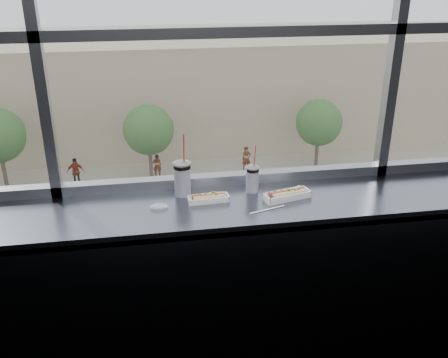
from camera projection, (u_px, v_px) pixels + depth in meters
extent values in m
plane|color=black|center=(226.00, 259.00, 3.29)|extent=(6.00, 0.00, 6.00)
cube|color=slate|center=(235.00, 207.00, 2.83)|extent=(6.00, 0.55, 0.06)
cube|color=slate|center=(242.00, 310.00, 2.81)|extent=(6.00, 0.04, 1.04)
cube|color=white|center=(209.00, 201.00, 2.83)|extent=(0.23, 0.09, 0.01)
cube|color=white|center=(208.00, 199.00, 2.82)|extent=(0.23, 0.09, 0.03)
cylinder|color=tan|center=(208.00, 198.00, 2.82)|extent=(0.18, 0.05, 0.04)
cylinder|color=#973C3A|center=(208.00, 196.00, 2.82)|extent=(0.19, 0.04, 0.03)
cube|color=white|center=(287.00, 198.00, 2.87)|extent=(0.29, 0.15, 0.01)
cube|color=white|center=(287.00, 195.00, 2.86)|extent=(0.29, 0.15, 0.04)
cylinder|color=tan|center=(287.00, 194.00, 2.85)|extent=(0.21, 0.09, 0.05)
cylinder|color=#973C3A|center=(287.00, 192.00, 2.85)|extent=(0.22, 0.08, 0.03)
cylinder|color=white|center=(182.00, 180.00, 2.87)|extent=(0.10, 0.10, 0.19)
cylinder|color=black|center=(182.00, 166.00, 2.84)|extent=(0.10, 0.10, 0.02)
cylinder|color=silver|center=(182.00, 163.00, 2.83)|extent=(0.10, 0.10, 0.01)
cylinder|color=red|center=(184.00, 149.00, 2.80)|extent=(0.01, 0.05, 0.20)
cylinder|color=white|center=(252.00, 180.00, 2.93)|extent=(0.07, 0.07, 0.15)
cylinder|color=black|center=(253.00, 169.00, 2.90)|extent=(0.08, 0.08, 0.02)
cylinder|color=silver|center=(253.00, 167.00, 2.90)|extent=(0.08, 0.08, 0.01)
cylinder|color=red|center=(255.00, 157.00, 2.87)|extent=(0.01, 0.04, 0.16)
cylinder|color=white|center=(267.00, 210.00, 2.73)|extent=(0.21, 0.07, 0.01)
ellipsoid|color=silver|center=(159.00, 206.00, 2.75)|extent=(0.10, 0.07, 0.02)
plane|color=gray|center=(148.00, 114.00, 47.21)|extent=(120.00, 120.00, 0.00)
cube|color=black|center=(161.00, 239.00, 25.98)|extent=(80.00, 10.00, 0.06)
cube|color=gray|center=(155.00, 179.00, 33.21)|extent=(80.00, 6.00, 0.04)
cube|color=tan|center=(147.00, 86.00, 40.64)|extent=(50.00, 14.00, 8.00)
imported|color=#640D07|center=(187.00, 264.00, 22.14)|extent=(2.42, 5.58, 1.84)
imported|color=white|center=(348.00, 178.00, 31.01)|extent=(2.55, 5.64, 1.85)
imported|color=#AD070D|center=(193.00, 188.00, 29.53)|extent=(2.36, 5.61, 1.87)
imported|color=#3928A6|center=(434.00, 241.00, 23.93)|extent=(2.88, 5.92, 1.91)
imported|color=#66605B|center=(246.00, 156.00, 34.16)|extent=(0.90, 0.67, 2.02)
imported|color=#66605B|center=(157.00, 163.00, 33.18)|extent=(0.84, 0.63, 1.89)
imported|color=#66605B|center=(75.00, 169.00, 31.78)|extent=(1.00, 0.75, 2.25)
cylinder|color=#47382B|center=(4.00, 171.00, 31.29)|extent=(0.25, 0.25, 2.53)
cylinder|color=#47382B|center=(151.00, 162.00, 32.70)|extent=(0.24, 0.24, 2.44)
sphere|color=#3A6B2C|center=(149.00, 130.00, 31.80)|extent=(3.25, 3.25, 3.25)
cylinder|color=#47382B|center=(317.00, 153.00, 34.44)|extent=(0.24, 0.24, 2.36)
sphere|color=#3A6B2C|center=(319.00, 123.00, 33.57)|extent=(3.15, 3.15, 3.15)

